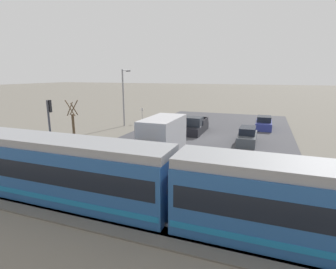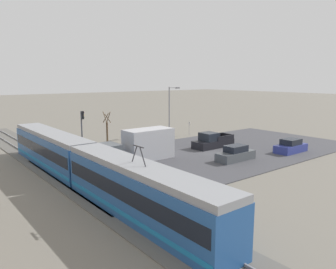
{
  "view_description": "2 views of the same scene",
  "coord_description": "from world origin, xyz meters",
  "px_view_note": "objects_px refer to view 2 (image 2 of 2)",
  "views": [
    {
      "loc": [
        -5.68,
        27.5,
        6.73
      ],
      "look_at": [
        1.62,
        7.83,
        1.9
      ],
      "focal_mm": 28.0,
      "sensor_mm": 36.0,
      "label": 1
    },
    {
      "loc": [
        -26.02,
        27.5,
        8.56
      ],
      "look_at": [
        -0.42,
        7.2,
        2.95
      ],
      "focal_mm": 35.0,
      "sensor_mm": 36.0,
      "label": 2
    }
  ],
  "objects_px": {
    "light_rail_tram": "(85,165)",
    "street_tree": "(107,130)",
    "traffic_light_pole": "(82,125)",
    "pickup_truck": "(213,142)",
    "street_lamp_near_crossing": "(170,108)",
    "sedan_car_0": "(236,154)",
    "no_parking_sign": "(189,127)",
    "sedan_car_1": "(291,147)",
    "box_truck": "(139,146)"
  },
  "relations": [
    {
      "from": "light_rail_tram",
      "to": "street_tree",
      "type": "xyz_separation_m",
      "value": [
        13.04,
        -8.89,
        0.32
      ]
    },
    {
      "from": "traffic_light_pole",
      "to": "street_tree",
      "type": "height_order",
      "value": "traffic_light_pole"
    },
    {
      "from": "pickup_truck",
      "to": "street_lamp_near_crossing",
      "type": "height_order",
      "value": "street_lamp_near_crossing"
    },
    {
      "from": "traffic_light_pole",
      "to": "street_tree",
      "type": "xyz_separation_m",
      "value": [
        0.94,
        -3.72,
        -1.11
      ]
    },
    {
      "from": "light_rail_tram",
      "to": "street_tree",
      "type": "height_order",
      "value": "light_rail_tram"
    },
    {
      "from": "sedan_car_0",
      "to": "street_lamp_near_crossing",
      "type": "xyz_separation_m",
      "value": [
        16.03,
        -4.14,
        3.54
      ]
    },
    {
      "from": "pickup_truck",
      "to": "street_tree",
      "type": "bearing_deg",
      "value": 46.58
    },
    {
      "from": "pickup_truck",
      "to": "sedan_car_0",
      "type": "distance_m",
      "value": 6.73
    },
    {
      "from": "sedan_car_0",
      "to": "street_lamp_near_crossing",
      "type": "height_order",
      "value": "street_lamp_near_crossing"
    },
    {
      "from": "pickup_truck",
      "to": "sedan_car_0",
      "type": "height_order",
      "value": "pickup_truck"
    },
    {
      "from": "sedan_car_0",
      "to": "traffic_light_pole",
      "type": "height_order",
      "value": "traffic_light_pole"
    },
    {
      "from": "street_tree",
      "to": "no_parking_sign",
      "type": "distance_m",
      "value": 13.64
    },
    {
      "from": "sedan_car_1",
      "to": "no_parking_sign",
      "type": "xyz_separation_m",
      "value": [
        16.2,
        1.26,
        0.56
      ]
    },
    {
      "from": "sedan_car_0",
      "to": "street_tree",
      "type": "bearing_deg",
      "value": -155.9
    },
    {
      "from": "box_truck",
      "to": "street_tree",
      "type": "bearing_deg",
      "value": -6.86
    },
    {
      "from": "traffic_light_pole",
      "to": "street_tree",
      "type": "distance_m",
      "value": 3.99
    },
    {
      "from": "traffic_light_pole",
      "to": "sedan_car_1",
      "type": "bearing_deg",
      "value": -130.3
    },
    {
      "from": "light_rail_tram",
      "to": "box_truck",
      "type": "distance_m",
      "value": 8.83
    },
    {
      "from": "box_truck",
      "to": "street_tree",
      "type": "relative_size",
      "value": 1.99
    },
    {
      "from": "light_rail_tram",
      "to": "street_lamp_near_crossing",
      "type": "distance_m",
      "value": 24.32
    },
    {
      "from": "pickup_truck",
      "to": "street_tree",
      "type": "xyz_separation_m",
      "value": [
        9.18,
        9.7,
        1.22
      ]
    },
    {
      "from": "sedan_car_0",
      "to": "street_lamp_near_crossing",
      "type": "distance_m",
      "value": 16.93
    },
    {
      "from": "pickup_truck",
      "to": "sedan_car_1",
      "type": "xyz_separation_m",
      "value": [
        -7.53,
        -5.17,
        -0.08
      ]
    },
    {
      "from": "sedan_car_1",
      "to": "traffic_light_pole",
      "type": "relative_size",
      "value": 0.89
    },
    {
      "from": "pickup_truck",
      "to": "sedan_car_1",
      "type": "relative_size",
      "value": 1.3
    },
    {
      "from": "light_rail_tram",
      "to": "no_parking_sign",
      "type": "height_order",
      "value": "light_rail_tram"
    },
    {
      "from": "sedan_car_1",
      "to": "street_tree",
      "type": "xyz_separation_m",
      "value": [
        16.71,
        14.87,
        1.29
      ]
    },
    {
      "from": "pickup_truck",
      "to": "sedan_car_0",
      "type": "relative_size",
      "value": 1.22
    },
    {
      "from": "light_rail_tram",
      "to": "sedan_car_1",
      "type": "height_order",
      "value": "light_rail_tram"
    },
    {
      "from": "street_tree",
      "to": "no_parking_sign",
      "type": "xyz_separation_m",
      "value": [
        -0.51,
        -13.61,
        -0.74
      ]
    },
    {
      "from": "sedan_car_0",
      "to": "street_tree",
      "type": "xyz_separation_m",
      "value": [
        15.26,
        6.83,
        1.28
      ]
    },
    {
      "from": "traffic_light_pole",
      "to": "no_parking_sign",
      "type": "height_order",
      "value": "traffic_light_pole"
    },
    {
      "from": "traffic_light_pole",
      "to": "street_lamp_near_crossing",
      "type": "bearing_deg",
      "value": -83.36
    },
    {
      "from": "pickup_truck",
      "to": "street_lamp_near_crossing",
      "type": "bearing_deg",
      "value": -7.27
    },
    {
      "from": "sedan_car_1",
      "to": "no_parking_sign",
      "type": "relative_size",
      "value": 2.05
    },
    {
      "from": "pickup_truck",
      "to": "no_parking_sign",
      "type": "distance_m",
      "value": 9.52
    },
    {
      "from": "light_rail_tram",
      "to": "traffic_light_pole",
      "type": "distance_m",
      "value": 13.24
    },
    {
      "from": "box_truck",
      "to": "sedan_car_1",
      "type": "relative_size",
      "value": 2.07
    },
    {
      "from": "sedan_car_1",
      "to": "street_lamp_near_crossing",
      "type": "relative_size",
      "value": 0.58
    },
    {
      "from": "traffic_light_pole",
      "to": "street_lamp_near_crossing",
      "type": "relative_size",
      "value": 0.65
    },
    {
      "from": "traffic_light_pole",
      "to": "street_lamp_near_crossing",
      "type": "distance_m",
      "value": 14.83
    },
    {
      "from": "pickup_truck",
      "to": "street_lamp_near_crossing",
      "type": "distance_m",
      "value": 10.61
    },
    {
      "from": "sedan_car_1",
      "to": "light_rail_tram",
      "type": "bearing_deg",
      "value": 81.24
    },
    {
      "from": "sedan_car_0",
      "to": "street_tree",
      "type": "relative_size",
      "value": 1.02
    },
    {
      "from": "light_rail_tram",
      "to": "box_truck",
      "type": "relative_size",
      "value": 3.48
    },
    {
      "from": "light_rail_tram",
      "to": "sedan_car_0",
      "type": "xyz_separation_m",
      "value": [
        -2.21,
        -15.72,
        -0.96
      ]
    },
    {
      "from": "light_rail_tram",
      "to": "street_lamp_near_crossing",
      "type": "xyz_separation_m",
      "value": [
        13.81,
        -19.86,
        2.58
      ]
    },
    {
      "from": "pickup_truck",
      "to": "no_parking_sign",
      "type": "bearing_deg",
      "value": -24.28
    },
    {
      "from": "light_rail_tram",
      "to": "no_parking_sign",
      "type": "xyz_separation_m",
      "value": [
        12.54,
        -22.5,
        -0.42
      ]
    },
    {
      "from": "light_rail_tram",
      "to": "traffic_light_pole",
      "type": "relative_size",
      "value": 6.43
    }
  ]
}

